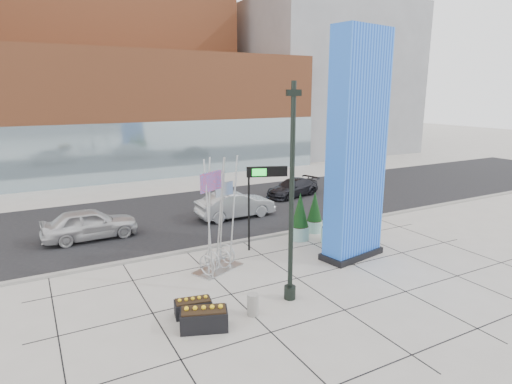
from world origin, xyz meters
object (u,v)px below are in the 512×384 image
public_art_sculpture (218,241)px  car_silver_mid (235,205)px  concrete_bollard (253,304)px  overhead_street_sign (262,178)px  blue_pylon (357,152)px  car_white_west (90,224)px  lamp_post (291,215)px

public_art_sculpture → car_silver_mid: public_art_sculpture is taller
concrete_bollard → overhead_street_sign: overhead_street_sign is taller
blue_pylon → concrete_bollard: (-6.58, -2.57, -4.52)m
public_art_sculpture → car_silver_mid: bearing=35.6°
blue_pylon → car_white_west: blue_pylon is taller
lamp_post → overhead_street_sign: bearing=72.0°
concrete_bollard → car_silver_mid: 11.81m
public_art_sculpture → overhead_street_sign: (2.93, 1.41, 2.22)m
lamp_post → public_art_sculpture: (-1.26, 3.73, -1.92)m
blue_pylon → lamp_post: (-4.81, -2.17, -1.69)m
public_art_sculpture → concrete_bollard: bearing=-120.2°
blue_pylon → overhead_street_sign: size_ratio=2.48×
overhead_street_sign → car_white_west: 9.39m
lamp_post → car_white_west: size_ratio=1.65×
overhead_street_sign → car_white_west: bearing=162.8°
lamp_post → overhead_street_sign: lamp_post is taller
public_art_sculpture → car_silver_mid: (4.08, 6.74, -0.50)m
lamp_post → car_silver_mid: bearing=74.9°
car_silver_mid → public_art_sculpture: bearing=147.9°
concrete_bollard → car_silver_mid: bearing=67.1°
car_silver_mid → overhead_street_sign: bearing=167.0°
public_art_sculpture → car_white_west: (-4.26, 6.81, -0.48)m
lamp_post → car_white_west: 12.14m
lamp_post → concrete_bollard: 3.36m
lamp_post → car_silver_mid: (2.82, 10.47, -2.42)m
lamp_post → public_art_sculpture: size_ratio=1.60×
lamp_post → car_white_west: lamp_post is taller
blue_pylon → car_white_west: 13.91m
lamp_post → blue_pylon: bearing=24.3°
overhead_street_sign → public_art_sculpture: bearing=-134.7°
lamp_post → concrete_bollard: size_ratio=10.13×
lamp_post → car_white_west: bearing=117.6°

